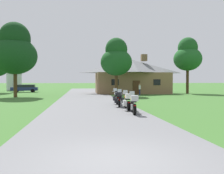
# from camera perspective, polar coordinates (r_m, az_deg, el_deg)

# --- Properties ---
(ground_plane) EXTENTS (500.00, 500.00, 0.00)m
(ground_plane) POSITION_cam_1_polar(r_m,az_deg,el_deg) (25.70, -5.67, -3.05)
(ground_plane) COLOR #386628
(asphalt_driveway) EXTENTS (6.40, 80.00, 0.06)m
(asphalt_driveway) POSITION_cam_1_polar(r_m,az_deg,el_deg) (23.71, -5.51, -3.35)
(asphalt_driveway) COLOR slate
(asphalt_driveway) RESTS_ON ground
(motorcycle_yellow_nearest_to_camera) EXTENTS (0.72, 2.08, 1.30)m
(motorcycle_yellow_nearest_to_camera) POSITION_cam_1_polar(r_m,az_deg,el_deg) (14.12, 5.25, -4.17)
(motorcycle_yellow_nearest_to_camera) COLOR black
(motorcycle_yellow_nearest_to_camera) RESTS_ON asphalt_driveway
(motorcycle_orange_second_in_row) EXTENTS (0.76, 2.08, 1.30)m
(motorcycle_orange_second_in_row) POSITION_cam_1_polar(r_m,az_deg,el_deg) (15.90, 3.80, -3.58)
(motorcycle_orange_second_in_row) COLOR black
(motorcycle_orange_second_in_row) RESTS_ON asphalt_driveway
(motorcycle_green_third_in_row) EXTENTS (0.95, 2.07, 1.30)m
(motorcycle_green_third_in_row) POSITION_cam_1_polar(r_m,az_deg,el_deg) (18.05, 1.81, -2.99)
(motorcycle_green_third_in_row) COLOR black
(motorcycle_green_third_in_row) RESTS_ON asphalt_driveway
(motorcycle_white_farthest_in_row) EXTENTS (0.73, 2.08, 1.30)m
(motorcycle_white_farthest_in_row) POSITION_cam_1_polar(r_m,az_deg,el_deg) (20.17, 1.15, -2.53)
(motorcycle_white_farthest_in_row) COLOR black
(motorcycle_white_farthest_in_row) RESTS_ON asphalt_driveway
(stone_lodge) EXTENTS (12.18, 6.86, 6.42)m
(stone_lodge) POSITION_cam_1_polar(r_m,az_deg,el_deg) (38.71, 4.79, 2.65)
(stone_lodge) COLOR brown
(stone_lodge) RESTS_ON ground
(bystander_white_shirt_near_lodge) EXTENTS (0.36, 0.49, 1.67)m
(bystander_white_shirt_near_lodge) POSITION_cam_1_polar(r_m,az_deg,el_deg) (33.78, 6.73, -0.41)
(bystander_white_shirt_near_lodge) COLOR navy
(bystander_white_shirt_near_lodge) RESTS_ON ground
(tree_left_near) EXTENTS (5.44, 5.44, 9.41)m
(tree_left_near) POSITION_cam_1_polar(r_m,az_deg,el_deg) (32.25, -22.44, 8.13)
(tree_left_near) COLOR #422D19
(tree_left_near) RESTS_ON ground
(tree_right_of_lodge) EXTENTS (4.50, 4.50, 9.10)m
(tree_right_of_lodge) POSITION_cam_1_polar(r_m,az_deg,el_deg) (40.37, 17.85, 7.21)
(tree_right_of_lodge) COLOR #422D19
(tree_right_of_lodge) RESTS_ON ground
(tree_by_lodge_front) EXTENTS (4.30, 4.30, 7.92)m
(tree_by_lodge_front) POSITION_cam_1_polar(r_m,az_deg,el_deg) (32.37, 1.05, 6.88)
(tree_by_lodge_front) COLOR #422D19
(tree_by_lodge_front) RESTS_ON ground
(metal_silo_distant) EXTENTS (3.30, 3.30, 8.01)m
(metal_silo_distant) POSITION_cam_1_polar(r_m,az_deg,el_deg) (56.85, -22.64, 3.32)
(metal_silo_distant) COLOR #B2B7BC
(metal_silo_distant) RESTS_ON ground
(parked_navy_suv_far_left) EXTENTS (4.75, 2.25, 1.40)m
(parked_navy_suv_far_left) POSITION_cam_1_polar(r_m,az_deg,el_deg) (45.55, -20.30, -0.22)
(parked_navy_suv_far_left) COLOR navy
(parked_navy_suv_far_left) RESTS_ON ground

